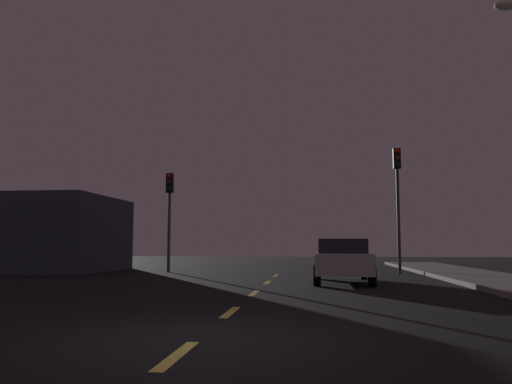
{
  "coord_description": "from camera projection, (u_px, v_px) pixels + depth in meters",
  "views": [
    {
      "loc": [
        1.57,
        -7.11,
        1.25
      ],
      "look_at": [
        -0.81,
        14.05,
        3.41
      ],
      "focal_mm": 36.49,
      "sensor_mm": 36.0,
      "label": 1
    }
  ],
  "objects": [
    {
      "name": "traffic_signal_right",
      "position": [
        398.0,
        186.0,
        22.9
      ],
      "size": [
        0.32,
        0.38,
        5.5
      ],
      "color": "#2D2D30",
      "rests_on": "ground_plane"
    },
    {
      "name": "traffic_signal_left",
      "position": [
        169.0,
        202.0,
        23.98
      ],
      "size": [
        0.32,
        0.38,
        4.54
      ],
      "color": "#4C4C51",
      "rests_on": "ground_plane"
    },
    {
      "name": "ground_plane",
      "position": [
        257.0,
        291.0,
        14.0
      ],
      "size": [
        80.0,
        80.0,
        0.0
      ],
      "primitive_type": "plane",
      "color": "black"
    },
    {
      "name": "car_stopped_ahead",
      "position": [
        342.0,
        260.0,
        17.21
      ],
      "size": [
        1.9,
        4.44,
        1.44
      ],
      "color": "silver",
      "rests_on": "ground_plane"
    },
    {
      "name": "storefront_left",
      "position": [
        64.0,
        234.0,
        24.6
      ],
      "size": [
        4.41,
        6.47,
        3.49
      ],
      "primitive_type": "cube",
      "color": "#333847",
      "rests_on": "ground_plane"
    },
    {
      "name": "lane_stripe_fourth",
      "position": [
        267.0,
        282.0,
        17.16
      ],
      "size": [
        0.16,
        1.6,
        0.01
      ],
      "primitive_type": "cube",
      "color": "#EACC4C",
      "rests_on": "ground_plane"
    },
    {
      "name": "lane_stripe_fifth",
      "position": [
        276.0,
        276.0,
        20.92
      ],
      "size": [
        0.16,
        1.6,
        0.01
      ],
      "primitive_type": "cube",
      "color": "#EACC4C",
      "rests_on": "ground_plane"
    },
    {
      "name": "lane_stripe_third",
      "position": [
        254.0,
        293.0,
        13.41
      ],
      "size": [
        0.16,
        1.6,
        0.01
      ],
      "primitive_type": "cube",
      "color": "#EACC4C",
      "rests_on": "ground_plane"
    },
    {
      "name": "lane_stripe_second",
      "position": [
        230.0,
        312.0,
        9.65
      ],
      "size": [
        0.16,
        1.6,
        0.01
      ],
      "primitive_type": "cube",
      "color": "#EACC4C",
      "rests_on": "ground_plane"
    },
    {
      "name": "lane_stripe_nearest",
      "position": [
        177.0,
        355.0,
        5.89
      ],
      "size": [
        0.16,
        1.6,
        0.01
      ],
      "primitive_type": "cube",
      "color": "#EACC4C",
      "rests_on": "ground_plane"
    }
  ]
}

